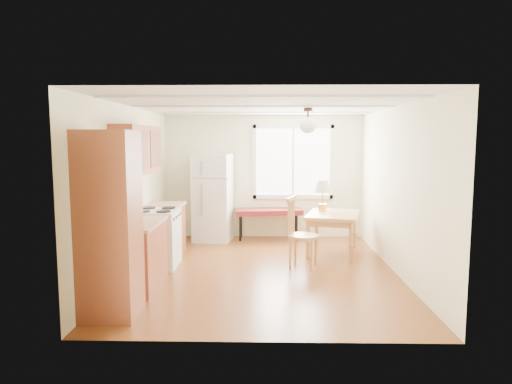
{
  "coord_description": "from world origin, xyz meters",
  "views": [
    {
      "loc": [
        0.04,
        -6.82,
        1.99
      ],
      "look_at": [
        -0.11,
        0.55,
        1.15
      ],
      "focal_mm": 32.0,
      "sensor_mm": 36.0,
      "label": 1
    }
  ],
  "objects_px": {
    "refrigerator": "(213,197)",
    "chair": "(297,227)",
    "dining_table": "(333,219)",
    "bench": "(268,212)"
  },
  "relations": [
    {
      "from": "dining_table",
      "to": "chair",
      "type": "bearing_deg",
      "value": -113.13
    },
    {
      "from": "refrigerator",
      "to": "chair",
      "type": "bearing_deg",
      "value": -43.81
    },
    {
      "from": "bench",
      "to": "chair",
      "type": "relative_size",
      "value": 1.26
    },
    {
      "from": "dining_table",
      "to": "chair",
      "type": "distance_m",
      "value": 1.14
    },
    {
      "from": "refrigerator",
      "to": "chair",
      "type": "height_order",
      "value": "refrigerator"
    },
    {
      "from": "dining_table",
      "to": "refrigerator",
      "type": "bearing_deg",
      "value": 170.26
    },
    {
      "from": "bench",
      "to": "dining_table",
      "type": "distance_m",
      "value": 1.57
    },
    {
      "from": "refrigerator",
      "to": "dining_table",
      "type": "bearing_deg",
      "value": -16.89
    },
    {
      "from": "bench",
      "to": "chair",
      "type": "bearing_deg",
      "value": -85.41
    },
    {
      "from": "bench",
      "to": "chair",
      "type": "xyz_separation_m",
      "value": [
        0.43,
        -2.0,
        0.09
      ]
    }
  ]
}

